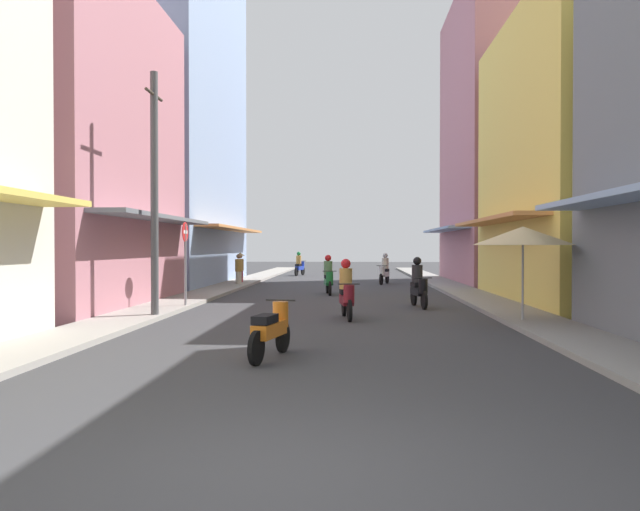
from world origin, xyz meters
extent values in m
plane|color=#38383A|center=(0.00, 19.29, 0.00)|extent=(102.47, 102.47, 0.00)
cube|color=#9E9991|center=(-5.13, 19.29, 0.06)|extent=(1.62, 54.58, 0.12)
cube|color=gray|center=(5.13, 19.29, 0.06)|extent=(1.62, 54.58, 0.12)
cube|color=#B7727F|center=(-8.94, 13.57, 5.06)|extent=(6.00, 9.19, 10.13)
cube|color=slate|center=(-5.44, 13.57, 2.80)|extent=(1.10, 8.27, 0.12)
cube|color=#8CA5CC|center=(-8.94, 25.26, 8.59)|extent=(6.00, 12.85, 17.17)
cube|color=#D88C4C|center=(-5.44, 25.26, 2.80)|extent=(1.10, 11.57, 0.12)
cube|color=#EFD159|center=(8.94, 15.81, 4.87)|extent=(6.00, 10.00, 9.74)
cube|color=#D88C4C|center=(5.44, 15.81, 2.80)|extent=(1.10, 9.00, 0.12)
cube|color=#B7727F|center=(8.94, 26.80, 7.49)|extent=(6.00, 10.41, 14.98)
cube|color=#8CA5CC|center=(5.44, 26.80, 2.80)|extent=(1.10, 9.37, 0.12)
cylinder|color=black|center=(2.05, 24.99, 0.28)|extent=(0.24, 0.56, 0.56)
cylinder|color=black|center=(2.41, 26.19, 0.28)|extent=(0.24, 0.56, 0.56)
cube|color=silver|center=(2.24, 25.64, 0.50)|extent=(0.56, 1.04, 0.24)
cube|color=black|center=(2.30, 25.83, 0.70)|extent=(0.43, 0.62, 0.14)
cylinder|color=silver|center=(2.08, 25.11, 0.70)|extent=(0.28, 0.28, 0.45)
cylinder|color=black|center=(2.08, 25.11, 0.95)|extent=(0.53, 0.19, 0.03)
cylinder|color=beige|center=(2.29, 25.78, 1.05)|extent=(0.34, 0.34, 0.55)
sphere|color=#B2B2B7|center=(2.29, 25.78, 1.45)|extent=(0.26, 0.26, 0.26)
cylinder|color=black|center=(-0.62, 5.83, 0.28)|extent=(0.20, 0.56, 0.56)
cylinder|color=black|center=(-0.91, 4.61, 0.28)|extent=(0.20, 0.56, 0.56)
cube|color=orange|center=(-0.78, 5.17, 0.50)|extent=(0.50, 1.04, 0.24)
cube|color=black|center=(-0.82, 4.98, 0.70)|extent=(0.40, 0.61, 0.14)
cylinder|color=orange|center=(-0.65, 5.71, 0.70)|extent=(0.28, 0.28, 0.45)
cylinder|color=black|center=(-0.65, 5.71, 0.95)|extent=(0.54, 0.15, 0.03)
cylinder|color=black|center=(-2.71, 34.96, 0.28)|extent=(0.22, 0.56, 0.56)
cylinder|color=black|center=(-3.03, 33.75, 0.28)|extent=(0.22, 0.56, 0.56)
cube|color=#1E38B7|center=(-2.89, 34.31, 0.50)|extent=(0.53, 1.04, 0.24)
cube|color=black|center=(-2.94, 34.12, 0.70)|extent=(0.41, 0.61, 0.14)
cylinder|color=#1E38B7|center=(-2.74, 34.84, 0.70)|extent=(0.28, 0.28, 0.45)
cylinder|color=black|center=(-2.74, 34.84, 0.95)|extent=(0.54, 0.17, 0.03)
cylinder|color=#BF8C3F|center=(-2.92, 34.16, 1.05)|extent=(0.34, 0.34, 0.55)
sphere|color=#197233|center=(-2.92, 34.16, 1.45)|extent=(0.26, 0.26, 0.26)
cylinder|color=black|center=(0.55, 10.24, 0.28)|extent=(0.15, 0.57, 0.56)
cylinder|color=black|center=(0.39, 11.48, 0.28)|extent=(0.15, 0.57, 0.56)
cube|color=maroon|center=(0.46, 10.91, 0.50)|extent=(0.41, 1.03, 0.24)
cube|color=black|center=(0.44, 11.11, 0.70)|extent=(0.35, 0.59, 0.14)
cylinder|color=maroon|center=(0.53, 10.37, 0.70)|extent=(0.28, 0.28, 0.45)
cylinder|color=black|center=(0.53, 10.37, 0.95)|extent=(0.55, 0.10, 0.03)
cylinder|color=#BF8C3F|center=(0.44, 11.06, 1.05)|extent=(0.34, 0.34, 0.55)
sphere|color=red|center=(0.44, 11.06, 1.45)|extent=(0.26, 0.26, 0.26)
cylinder|color=black|center=(-0.26, 18.25, 0.28)|extent=(0.15, 0.57, 0.56)
cylinder|color=black|center=(-0.42, 19.49, 0.28)|extent=(0.15, 0.57, 0.56)
cube|color=#197233|center=(-0.34, 18.92, 0.50)|extent=(0.40, 1.03, 0.24)
cube|color=black|center=(-0.37, 19.12, 0.70)|extent=(0.35, 0.59, 0.14)
cylinder|color=#197233|center=(-0.27, 18.37, 0.70)|extent=(0.28, 0.28, 0.45)
cylinder|color=black|center=(-0.27, 18.37, 0.95)|extent=(0.55, 0.10, 0.03)
cylinder|color=#598C59|center=(-0.36, 19.07, 1.05)|extent=(0.34, 0.34, 0.55)
sphere|color=red|center=(-0.36, 19.07, 1.45)|extent=(0.26, 0.26, 0.26)
cylinder|color=black|center=(2.79, 13.33, 0.28)|extent=(0.16, 0.57, 0.56)
cylinder|color=black|center=(2.60, 14.57, 0.28)|extent=(0.16, 0.57, 0.56)
cube|color=black|center=(2.68, 14.00, 0.50)|extent=(0.43, 1.03, 0.24)
cube|color=black|center=(2.65, 14.20, 0.70)|extent=(0.36, 0.60, 0.14)
cylinder|color=black|center=(2.77, 13.46, 0.70)|extent=(0.28, 0.28, 0.45)
cylinder|color=black|center=(2.77, 13.46, 0.95)|extent=(0.55, 0.11, 0.03)
cylinder|color=#262628|center=(2.66, 14.15, 1.05)|extent=(0.34, 0.34, 0.55)
sphere|color=black|center=(2.66, 14.15, 1.45)|extent=(0.26, 0.26, 0.26)
cylinder|color=beige|center=(-4.87, 23.60, 0.35)|extent=(0.28, 0.28, 0.71)
cylinder|color=#BF8C3F|center=(-4.87, 23.60, 1.00)|extent=(0.34, 0.34, 0.60)
sphere|color=#9E7256|center=(-4.87, 23.60, 1.44)|extent=(0.22, 0.22, 0.22)
cylinder|color=#99333F|center=(-5.04, 24.95, 0.35)|extent=(0.28, 0.28, 0.70)
cylinder|color=#BF8C3F|center=(-5.04, 24.95, 0.99)|extent=(0.34, 0.34, 0.59)
sphere|color=tan|center=(-5.04, 24.95, 1.43)|extent=(0.22, 0.22, 0.22)
cone|color=#D1B77A|center=(-5.04, 24.95, 1.53)|extent=(0.44, 0.44, 0.16)
cylinder|color=#99999E|center=(4.76, 9.94, 1.11)|extent=(0.05, 0.05, 2.22)
cone|color=beige|center=(4.76, 9.94, 2.17)|extent=(2.39, 2.39, 0.45)
cylinder|color=#4C4C4F|center=(-4.57, 10.57, 3.24)|extent=(0.20, 0.20, 6.47)
cylinder|color=#3F382D|center=(-4.57, 10.57, 5.87)|extent=(0.08, 1.20, 0.08)
cylinder|color=gray|center=(-4.47, 13.08, 1.30)|extent=(0.07, 0.07, 2.60)
cylinder|color=red|center=(-4.47, 13.08, 2.35)|extent=(0.02, 0.60, 0.60)
cube|color=white|center=(-4.47, 13.08, 2.35)|extent=(0.03, 0.40, 0.10)
camera|label=1|loc=(0.63, -4.77, 1.90)|focal=33.42mm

